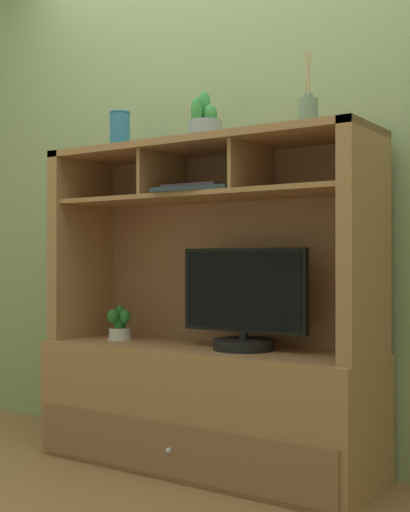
{
  "coord_description": "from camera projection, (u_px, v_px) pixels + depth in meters",
  "views": [
    {
      "loc": [
        1.64,
        -2.44,
        0.88
      ],
      "look_at": [
        0.0,
        0.0,
        0.9
      ],
      "focal_mm": 48.59,
      "sensor_mm": 36.0,
      "label": 1
    }
  ],
  "objects": [
    {
      "name": "media_console",
      "position": [
        206.0,
        368.0,
        2.95
      ],
      "size": [
        1.48,
        0.51,
        1.38
      ],
      "color": "#A06F47",
      "rests_on": "ground"
    },
    {
      "name": "diffuser_bottle",
      "position": [
        308.0,
        114.0,
        2.68
      ],
      "size": [
        0.08,
        0.08,
        0.31
      ],
      "color": "gray",
      "rests_on": "media_console"
    },
    {
      "name": "potted_succulent",
      "position": [
        204.0,
        125.0,
        2.94
      ],
      "size": [
        0.16,
        0.16,
        0.22
      ],
      "color": "gray",
      "rests_on": "media_console"
    },
    {
      "name": "ceramic_vase",
      "position": [
        120.0,
        131.0,
        3.22
      ],
      "size": [
        0.1,
        0.1,
        0.19
      ],
      "color": "teal",
      "rests_on": "media_console"
    },
    {
      "name": "potted_orchid",
      "position": [
        120.0,
        325.0,
        3.19
      ],
      "size": [
        0.12,
        0.12,
        0.16
      ],
      "color": "silver",
      "rests_on": "media_console"
    },
    {
      "name": "magazine_stack_left",
      "position": [
        201.0,
        190.0,
        2.88
      ],
      "size": [
        0.37,
        0.3,
        0.03
      ],
      "color": "#2A3642",
      "rests_on": "media_console"
    },
    {
      "name": "back_wall",
      "position": [
        238.0,
        146.0,
        3.17
      ],
      "size": [
        6.0,
        0.02,
        2.8
      ],
      "primitive_type": "cube",
      "color": "gray",
      "rests_on": "ground"
    },
    {
      "name": "floor_plane",
      "position": [
        205.0,
        469.0,
        2.94
      ],
      "size": [
        6.0,
        6.0,
        0.02
      ],
      "primitive_type": "cube",
      "color": "#986843",
      "rests_on": "ground"
    },
    {
      "name": "tv_monitor",
      "position": [
        244.0,
        306.0,
        2.83
      ],
      "size": [
        0.57,
        0.25,
        0.42
      ],
      "color": "black",
      "rests_on": "media_console"
    }
  ]
}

